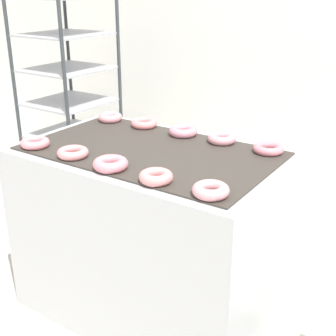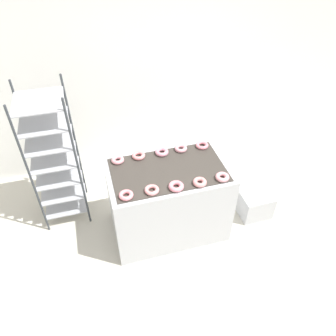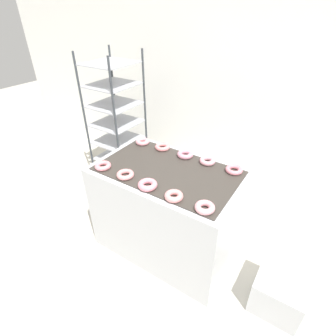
{
  "view_description": "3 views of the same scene",
  "coord_description": "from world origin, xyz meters",
  "px_view_note": "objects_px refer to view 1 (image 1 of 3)",
  "views": [
    {
      "loc": [
        1.23,
        -1.04,
        1.65
      ],
      "look_at": [
        0.0,
        0.79,
        0.76
      ],
      "focal_mm": 50.0,
      "sensor_mm": 36.0,
      "label": 1
    },
    {
      "loc": [
        -0.7,
        -1.83,
        3.09
      ],
      "look_at": [
        0.0,
        0.64,
        0.92
      ],
      "focal_mm": 35.0,
      "sensor_mm": 36.0,
      "label": 2
    },
    {
      "loc": [
        1.0,
        -0.92,
        2.11
      ],
      "look_at": [
        0.0,
        0.64,
        0.92
      ],
      "focal_mm": 28.0,
      "sensor_mm": 36.0,
      "label": 3
    }
  ],
  "objects_px": {
    "donut_near_leftmost": "(35,143)",
    "donut_far_right": "(222,138)",
    "donut_near_center": "(110,164)",
    "donut_near_rightmost": "(211,190)",
    "donut_far_center": "(183,131)",
    "baking_rack_cart": "(70,102)",
    "donut_far_rightmost": "(268,149)",
    "donut_near_right": "(156,177)",
    "fryer_machine": "(152,234)",
    "donut_far_leftmost": "(110,117)",
    "donut_near_left": "(73,153)",
    "donut_far_left": "(144,123)"
  },
  "relations": [
    {
      "from": "donut_near_leftmost",
      "to": "donut_far_right",
      "type": "relative_size",
      "value": 0.99
    },
    {
      "from": "donut_near_center",
      "to": "donut_near_rightmost",
      "type": "xyz_separation_m",
      "value": [
        0.48,
        0.0,
        -0.0
      ]
    },
    {
      "from": "donut_far_center",
      "to": "donut_near_leftmost",
      "type": "bearing_deg",
      "value": -132.01
    },
    {
      "from": "donut_near_leftmost",
      "to": "baking_rack_cart",
      "type": "bearing_deg",
      "value": 126.56
    },
    {
      "from": "donut_near_center",
      "to": "donut_far_center",
      "type": "distance_m",
      "value": 0.57
    },
    {
      "from": "donut_far_right",
      "to": "donut_near_leftmost",
      "type": "bearing_deg",
      "value": -142.14
    },
    {
      "from": "donut_near_center",
      "to": "donut_far_rightmost",
      "type": "relative_size",
      "value": 1.05
    },
    {
      "from": "donut_near_center",
      "to": "donut_near_right",
      "type": "distance_m",
      "value": 0.24
    },
    {
      "from": "donut_near_rightmost",
      "to": "donut_far_rightmost",
      "type": "distance_m",
      "value": 0.56
    },
    {
      "from": "donut_near_rightmost",
      "to": "donut_far_right",
      "type": "bearing_deg",
      "value": 113.94
    },
    {
      "from": "fryer_machine",
      "to": "baking_rack_cart",
      "type": "bearing_deg",
      "value": 151.9
    },
    {
      "from": "donut_far_rightmost",
      "to": "donut_far_leftmost",
      "type": "bearing_deg",
      "value": -179.65
    },
    {
      "from": "fryer_machine",
      "to": "donut_near_rightmost",
      "type": "bearing_deg",
      "value": -30.59
    },
    {
      "from": "fryer_machine",
      "to": "donut_near_right",
      "type": "distance_m",
      "value": 0.61
    },
    {
      "from": "donut_near_right",
      "to": "donut_near_rightmost",
      "type": "height_order",
      "value": "same"
    },
    {
      "from": "donut_near_left",
      "to": "donut_far_center",
      "type": "distance_m",
      "value": 0.6
    },
    {
      "from": "donut_near_right",
      "to": "donut_far_left",
      "type": "relative_size",
      "value": 0.95
    },
    {
      "from": "donut_near_leftmost",
      "to": "donut_far_rightmost",
      "type": "distance_m",
      "value": 1.11
    },
    {
      "from": "donut_far_left",
      "to": "donut_far_rightmost",
      "type": "xyz_separation_m",
      "value": [
        0.73,
        -0.01,
        -0.0
      ]
    },
    {
      "from": "donut_near_rightmost",
      "to": "donut_far_leftmost",
      "type": "height_order",
      "value": "donut_near_rightmost"
    },
    {
      "from": "donut_far_left",
      "to": "donut_near_right",
      "type": "bearing_deg",
      "value": -49.95
    },
    {
      "from": "baking_rack_cart",
      "to": "donut_near_left",
      "type": "xyz_separation_m",
      "value": [
        0.9,
        -0.88,
        0.07
      ]
    },
    {
      "from": "baking_rack_cart",
      "to": "donut_near_rightmost",
      "type": "xyz_separation_m",
      "value": [
        1.62,
        -0.89,
        0.07
      ]
    },
    {
      "from": "fryer_machine",
      "to": "baking_rack_cart",
      "type": "xyz_separation_m",
      "value": [
        -1.14,
        0.61,
        0.4
      ]
    },
    {
      "from": "donut_near_left",
      "to": "donut_far_leftmost",
      "type": "distance_m",
      "value": 0.59
    },
    {
      "from": "donut_near_rightmost",
      "to": "donut_far_center",
      "type": "distance_m",
      "value": 0.73
    },
    {
      "from": "donut_near_left",
      "to": "donut_far_left",
      "type": "relative_size",
      "value": 0.99
    },
    {
      "from": "baking_rack_cart",
      "to": "donut_far_right",
      "type": "xyz_separation_m",
      "value": [
        1.37,
        -0.32,
        0.07
      ]
    },
    {
      "from": "baking_rack_cart",
      "to": "fryer_machine",
      "type": "bearing_deg",
      "value": -28.1
    },
    {
      "from": "donut_near_left",
      "to": "donut_far_right",
      "type": "relative_size",
      "value": 1.02
    },
    {
      "from": "donut_far_leftmost",
      "to": "donut_far_left",
      "type": "relative_size",
      "value": 0.95
    },
    {
      "from": "baking_rack_cart",
      "to": "donut_near_center",
      "type": "relative_size",
      "value": 11.19
    },
    {
      "from": "donut_near_left",
      "to": "baking_rack_cart",
      "type": "bearing_deg",
      "value": 135.73
    },
    {
      "from": "donut_near_leftmost",
      "to": "donut_far_center",
      "type": "relative_size",
      "value": 0.94
    },
    {
      "from": "baking_rack_cart",
      "to": "donut_near_left",
      "type": "height_order",
      "value": "baking_rack_cart"
    },
    {
      "from": "donut_near_right",
      "to": "donut_far_center",
      "type": "xyz_separation_m",
      "value": [
        -0.23,
        0.57,
        0.0
      ]
    },
    {
      "from": "fryer_machine",
      "to": "donut_near_left",
      "type": "bearing_deg",
      "value": -131.37
    },
    {
      "from": "donut_near_rightmost",
      "to": "fryer_machine",
      "type": "bearing_deg",
      "value": 149.41
    },
    {
      "from": "baking_rack_cart",
      "to": "donut_far_center",
      "type": "relative_size",
      "value": 11.38
    },
    {
      "from": "baking_rack_cart",
      "to": "donut_near_rightmost",
      "type": "height_order",
      "value": "baking_rack_cart"
    },
    {
      "from": "donut_near_right",
      "to": "donut_near_rightmost",
      "type": "relative_size",
      "value": 0.98
    },
    {
      "from": "donut_near_center",
      "to": "baking_rack_cart",
      "type": "bearing_deg",
      "value": 141.77
    },
    {
      "from": "donut_far_left",
      "to": "donut_far_center",
      "type": "xyz_separation_m",
      "value": [
        0.26,
        -0.01,
        0.0
      ]
    },
    {
      "from": "donut_near_right",
      "to": "donut_far_center",
      "type": "relative_size",
      "value": 0.93
    },
    {
      "from": "donut_near_right",
      "to": "donut_far_rightmost",
      "type": "distance_m",
      "value": 0.62
    },
    {
      "from": "donut_far_center",
      "to": "donut_near_center",
      "type": "bearing_deg",
      "value": -91.02
    },
    {
      "from": "donut_far_right",
      "to": "donut_near_right",
      "type": "bearing_deg",
      "value": -88.97
    },
    {
      "from": "donut_near_leftmost",
      "to": "donut_near_left",
      "type": "bearing_deg",
      "value": 0.32
    },
    {
      "from": "donut_near_left",
      "to": "donut_far_left",
      "type": "bearing_deg",
      "value": 91.14
    },
    {
      "from": "fryer_machine",
      "to": "donut_far_center",
      "type": "distance_m",
      "value": 0.55
    }
  ]
}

